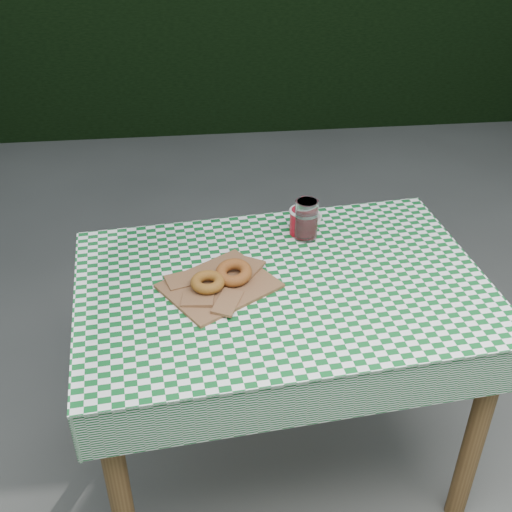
{
  "coord_description": "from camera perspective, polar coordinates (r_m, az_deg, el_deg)",
  "views": [
    {
      "loc": [
        -0.14,
        -1.42,
        1.82
      ],
      "look_at": [
        0.02,
        0.1,
        0.79
      ],
      "focal_mm": 44.77,
      "sensor_mm": 36.0,
      "label": 1
    }
  ],
  "objects": [
    {
      "name": "drinking_glass",
      "position": [
        1.96,
        4.51,
        3.26
      ],
      "size": [
        0.09,
        0.09,
        0.13
      ],
      "primitive_type": "cylinder",
      "rotation": [
        0.0,
        0.0,
        -0.33
      ],
      "color": "silver",
      "rests_on": "tablecloth"
    },
    {
      "name": "ground",
      "position": [
        2.31,
        -0.27,
        -17.96
      ],
      "size": [
        60.0,
        60.0,
        0.0
      ],
      "primitive_type": "plane",
      "color": "#484843",
      "rests_on": "ground"
    },
    {
      "name": "tablecloth",
      "position": [
        1.79,
        2.4,
        -2.44
      ],
      "size": [
        1.22,
        0.88,
        0.01
      ],
      "primitive_type": "cube",
      "rotation": [
        0.0,
        0.0,
        0.09
      ],
      "color": "#0D5420",
      "rests_on": "table"
    },
    {
      "name": "table",
      "position": [
        2.04,
        2.15,
        -11.02
      ],
      "size": [
        1.19,
        0.86,
        0.75
      ],
      "primitive_type": "cube",
      "rotation": [
        0.0,
        0.0,
        0.09
      ],
      "color": "brown",
      "rests_on": "ground"
    },
    {
      "name": "paper_bag",
      "position": [
        1.77,
        -3.31,
        -2.6
      ],
      "size": [
        0.36,
        0.35,
        0.02
      ],
      "primitive_type": "cube",
      "rotation": [
        0.0,
        0.0,
        0.57
      ],
      "color": "brown",
      "rests_on": "tablecloth"
    },
    {
      "name": "bagel_front",
      "position": [
        1.75,
        -4.34,
        -2.35
      ],
      "size": [
        0.11,
        0.11,
        0.03
      ],
      "primitive_type": "torus",
      "rotation": [
        0.0,
        0.0,
        0.23
      ],
      "color": "#96621F",
      "rests_on": "paper_bag"
    },
    {
      "name": "coffee_mug",
      "position": [
        1.99,
        4.11,
        3.1
      ],
      "size": [
        0.19,
        0.19,
        0.08
      ],
      "primitive_type": null,
      "rotation": [
        0.0,
        0.0,
        0.37
      ],
      "color": "#AE0B1A",
      "rests_on": "tablecloth"
    },
    {
      "name": "bagel_back",
      "position": [
        1.78,
        -2.02,
        -1.49
      ],
      "size": [
        0.14,
        0.14,
        0.03
      ],
      "primitive_type": "torus",
      "rotation": [
        0.0,
        0.0,
        -0.48
      ],
      "color": "#93531E",
      "rests_on": "paper_bag"
    }
  ]
}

